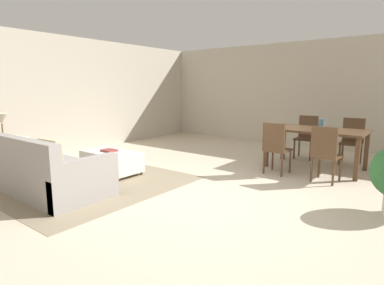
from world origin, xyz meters
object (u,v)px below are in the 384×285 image
at_px(side_table, 5,150).
at_px(dining_chair_near_right, 325,151).
at_px(couch, 43,172).
at_px(dining_table, 316,134).
at_px(book_on_ottoman, 109,150).
at_px(dining_chair_near_left, 276,146).
at_px(ottoman_table, 112,161).
at_px(dining_chair_far_left, 307,134).
at_px(dining_chair_far_right, 352,138).
at_px(table_lamp, 1,120).
at_px(vase_centerpiece, 321,124).

distance_m(side_table, dining_chair_near_right, 5.42).
distance_m(couch, dining_chair_near_right, 4.37).
height_order(side_table, dining_table, dining_table).
xyz_separation_m(side_table, book_on_ottoman, (1.33, 1.20, -0.03)).
xyz_separation_m(couch, dining_chair_near_left, (2.36, 2.97, 0.23)).
relative_size(ottoman_table, dining_chair_far_left, 1.19).
xyz_separation_m(dining_chair_near_left, dining_chair_far_left, (-0.02, 1.70, 0.00)).
xyz_separation_m(dining_chair_far_left, dining_chair_far_right, (0.91, -0.02, 0.00)).
bearing_deg(dining_chair_near_right, dining_table, 115.42).
bearing_deg(dining_chair_near_left, side_table, -141.83).
xyz_separation_m(ottoman_table, table_lamp, (-1.38, -1.21, 0.74)).
xyz_separation_m(dining_chair_near_right, vase_centerpiece, (-0.32, 0.82, 0.34)).
bearing_deg(dining_table, ottoman_table, -137.10).
bearing_deg(side_table, dining_table, 42.36).
xyz_separation_m(table_lamp, dining_table, (4.15, 3.79, -0.30)).
bearing_deg(dining_chair_near_left, couch, -128.43).
relative_size(couch, dining_chair_near_right, 2.32).
bearing_deg(dining_chair_far_left, book_on_ottoman, -124.73).
xyz_separation_m(table_lamp, book_on_ottoman, (1.33, 1.20, -0.56)).
bearing_deg(dining_table, vase_centerpiece, -20.39).
xyz_separation_m(side_table, dining_chair_far_right, (4.62, 4.61, 0.08)).
xyz_separation_m(ottoman_table, dining_chair_near_right, (3.18, 1.73, 0.29)).
height_order(table_lamp, dining_chair_near_right, table_lamp).
distance_m(dining_chair_near_left, dining_chair_near_right, 0.83).
relative_size(dining_chair_far_left, dining_chair_far_right, 1.00).
distance_m(couch, dining_chair_far_right, 5.68).
xyz_separation_m(dining_chair_far_right, vase_centerpiece, (-0.37, -0.86, 0.34)).
bearing_deg(table_lamp, dining_chair_far_right, 44.99).
xyz_separation_m(vase_centerpiece, book_on_ottoman, (-2.91, -2.55, -0.45)).
height_order(table_lamp, dining_chair_far_right, table_lamp).
bearing_deg(side_table, book_on_ottoman, 42.10).
relative_size(couch, vase_centerpiece, 10.79).
bearing_deg(dining_chair_near_right, book_on_ottoman, -151.81).
xyz_separation_m(couch, vase_centerpiece, (2.88, 3.80, 0.57)).
xyz_separation_m(dining_chair_far_left, book_on_ottoman, (-2.37, -3.43, -0.11)).
relative_size(table_lamp, vase_centerpiece, 2.65).
distance_m(side_table, book_on_ottoman, 1.80).
height_order(dining_table, book_on_ottoman, dining_table).
xyz_separation_m(dining_chair_near_left, dining_chair_far_right, (0.89, 1.69, 0.00)).
bearing_deg(table_lamp, dining_chair_near_right, 32.76).
relative_size(dining_chair_near_right, book_on_ottoman, 3.54).
height_order(side_table, book_on_ottoman, side_table).
bearing_deg(dining_chair_near_left, dining_chair_far_right, 62.16).
bearing_deg(dining_chair_far_right, dining_chair_near_right, -91.91).
height_order(table_lamp, dining_table, table_lamp).
relative_size(couch, dining_chair_far_right, 2.32).
relative_size(side_table, dining_chair_far_right, 0.61).
distance_m(couch, vase_centerpiece, 4.80).
distance_m(ottoman_table, book_on_ottoman, 0.19).
bearing_deg(couch, ottoman_table, 89.48).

